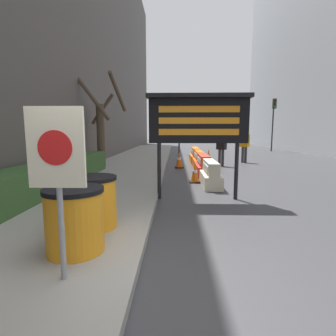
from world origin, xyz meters
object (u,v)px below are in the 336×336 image
at_px(barrel_drum_middle, 93,202).
at_px(jersey_barrier_orange_far, 199,160).
at_px(traffic_cone_near, 179,160).
at_px(pedestrian_passerby, 221,146).
at_px(barrel_drum_foreground, 75,220).
at_px(jersey_barrier_cream, 211,175).
at_px(traffic_light_far_side, 274,114).
at_px(warning_sign, 57,162).
at_px(pedestrian_worker, 245,143).
at_px(jersey_barrier_orange_near, 195,156).
at_px(traffic_cone_mid, 209,156).
at_px(jersey_barrier_red_striped, 203,166).
at_px(traffic_cone_far, 195,173).
at_px(message_board, 198,120).
at_px(traffic_light_near_curb, 179,119).

height_order(barrel_drum_middle, jersey_barrier_orange_far, barrel_drum_middle).
height_order(traffic_cone_near, pedestrian_passerby, pedestrian_passerby).
bearing_deg(barrel_drum_foreground, jersey_barrier_cream, 63.66).
distance_m(jersey_barrier_cream, traffic_light_far_side, 17.03).
relative_size(warning_sign, pedestrian_worker, 1.01).
relative_size(warning_sign, pedestrian_passerby, 1.06).
relative_size(traffic_light_far_side, pedestrian_passerby, 2.60).
distance_m(jersey_barrier_orange_near, traffic_cone_mid, 0.77).
xyz_separation_m(warning_sign, pedestrian_passerby, (3.54, 10.63, -0.41)).
bearing_deg(pedestrian_worker, jersey_barrier_cream, 110.16).
relative_size(barrel_drum_foreground, traffic_cone_mid, 1.16).
height_order(warning_sign, pedestrian_worker, warning_sign).
bearing_deg(jersey_barrier_red_striped, jersey_barrier_orange_far, 90.00).
bearing_deg(warning_sign, barrel_drum_foreground, 100.10).
height_order(warning_sign, traffic_cone_far, warning_sign).
bearing_deg(traffic_cone_far, traffic_cone_mid, 78.60).
distance_m(jersey_barrier_cream, traffic_cone_far, 0.73).
bearing_deg(jersey_barrier_cream, warning_sign, -112.45).
xyz_separation_m(jersey_barrier_cream, jersey_barrier_orange_far, (0.00, 4.28, 0.00)).
bearing_deg(message_board, traffic_cone_mid, 80.96).
height_order(jersey_barrier_red_striped, traffic_light_near_curb, traffic_light_near_curb).
relative_size(jersey_barrier_orange_far, traffic_light_near_curb, 0.55).
xyz_separation_m(traffic_cone_near, traffic_cone_mid, (1.72, 2.46, -0.01)).
relative_size(message_board, pedestrian_worker, 1.45).
distance_m(barrel_drum_middle, pedestrian_worker, 11.87).
relative_size(warning_sign, traffic_light_near_curb, 0.49).
relative_size(traffic_cone_mid, pedestrian_passerby, 0.43).
bearing_deg(traffic_light_far_side, traffic_light_near_curb, -160.87).
distance_m(traffic_light_near_curb, pedestrian_worker, 6.92).
bearing_deg(pedestrian_passerby, traffic_cone_far, 105.77).
distance_m(jersey_barrier_red_striped, traffic_cone_far, 1.67).
bearing_deg(barrel_drum_middle, jersey_barrier_cream, 58.67).
xyz_separation_m(message_board, jersey_barrier_orange_near, (0.56, 8.38, -1.67)).
xyz_separation_m(jersey_barrier_red_striped, traffic_cone_near, (-0.95, 2.09, 0.02)).
distance_m(jersey_barrier_cream, pedestrian_worker, 7.11).
relative_size(warning_sign, traffic_cone_near, 2.42).
bearing_deg(traffic_cone_near, jersey_barrier_red_striped, -65.61).
bearing_deg(traffic_cone_mid, jersey_barrier_orange_near, 179.57).
distance_m(traffic_cone_far, pedestrian_passerby, 4.72).
xyz_separation_m(barrel_drum_foreground, jersey_barrier_orange_far, (2.48, 9.28, -0.22)).
relative_size(jersey_barrier_cream, jersey_barrier_red_striped, 0.94).
height_order(jersey_barrier_orange_far, traffic_light_far_side, traffic_light_far_side).
xyz_separation_m(jersey_barrier_red_striped, traffic_light_near_curb, (-0.84, 10.03, 2.37)).
height_order(barrel_drum_middle, traffic_cone_far, barrel_drum_middle).
height_order(traffic_cone_near, traffic_cone_mid, traffic_cone_near).
xyz_separation_m(traffic_cone_near, pedestrian_worker, (3.70, 2.26, 0.71)).
xyz_separation_m(jersey_barrier_red_striped, pedestrian_passerby, (1.19, 2.76, 0.67)).
bearing_deg(traffic_light_far_side, jersey_barrier_red_striped, -119.84).
xyz_separation_m(jersey_barrier_cream, traffic_light_far_side, (7.39, 15.06, 2.91)).
distance_m(barrel_drum_middle, jersey_barrier_cream, 4.82).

